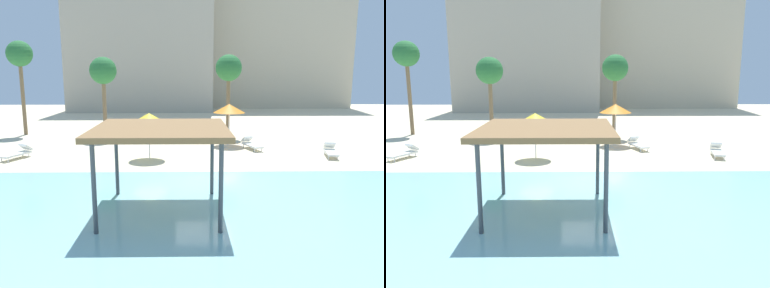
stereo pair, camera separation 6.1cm
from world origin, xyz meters
TOP-DOWN VIEW (x-y plane):
  - ground_plane at (0.00, 0.00)m, footprint 80.00×80.00m
  - lagoon_water at (0.00, -5.25)m, footprint 44.00×13.50m
  - shade_pavilion at (-1.62, -3.65)m, footprint 4.39×4.39m
  - beach_umbrella_orange_0 at (2.05, 8.38)m, footprint 2.06×2.06m
  - beach_umbrella_yellow_1 at (-2.79, 4.47)m, footprint 1.97×1.97m
  - lounge_chair_0 at (-10.15, 4.67)m, footprint 1.31×1.98m
  - lounge_chair_1 at (3.31, 7.06)m, footprint 1.16×1.99m
  - lounge_chair_2 at (7.49, 4.88)m, footprint 0.98×1.98m
  - palm_tree_0 at (-6.58, 11.09)m, footprint 1.90×1.90m
  - palm_tree_1 at (2.33, 11.57)m, footprint 1.90×1.90m
  - palm_tree_2 at (-13.09, 12.91)m, footprint 1.90×1.90m
  - hotel_block_0 at (-6.21, 34.30)m, footprint 17.33×11.84m
  - hotel_block_1 at (11.88, 37.86)m, footprint 18.43×8.54m

SIDE VIEW (x-z plane):
  - ground_plane at x=0.00m, z-range 0.00..0.00m
  - lagoon_water at x=0.00m, z-range 0.00..0.04m
  - lounge_chair_0 at x=-10.15m, z-range -0.04..0.70m
  - lounge_chair_1 at x=3.31m, z-range -0.04..0.70m
  - lounge_chair_2 at x=7.49m, z-range -0.04..0.70m
  - beach_umbrella_yellow_1 at x=-2.79m, z-range 1.00..3.55m
  - beach_umbrella_orange_0 at x=2.05m, z-range 1.07..3.78m
  - shade_pavilion at x=-1.62m, z-range 1.31..4.27m
  - palm_tree_0 at x=-6.58m, z-range 1.82..7.62m
  - palm_tree_1 at x=2.33m, z-range 1.91..7.90m
  - palm_tree_2 at x=-13.09m, z-range 2.37..9.40m
  - hotel_block_0 at x=-6.21m, z-range 0.00..17.53m
  - hotel_block_1 at x=11.88m, z-range 0.00..21.99m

